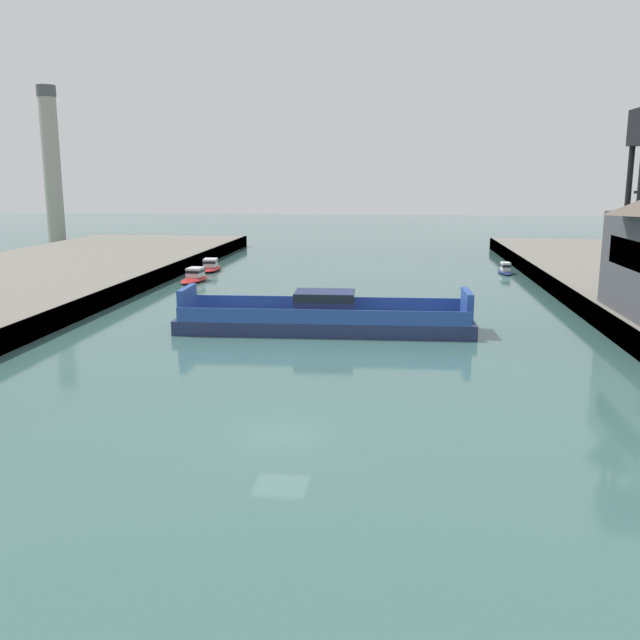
% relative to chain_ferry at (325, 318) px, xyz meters
% --- Properties ---
extents(ground_plane, '(400.00, 400.00, 0.00)m').
position_rel_chain_ferry_xyz_m(ground_plane, '(0.25, -22.68, -0.99)').
color(ground_plane, '#3D6660').
extents(chain_ferry, '(23.02, 6.51, 3.30)m').
position_rel_chain_ferry_xyz_m(chain_ferry, '(0.00, 0.00, 0.00)').
color(chain_ferry, navy).
rests_on(chain_ferry, ground).
extents(moored_boat_near_left, '(2.62, 6.57, 1.58)m').
position_rel_chain_ferry_xyz_m(moored_boat_near_left, '(-17.69, 24.48, -0.40)').
color(moored_boat_near_left, red).
rests_on(moored_boat_near_left, ground).
extents(moored_boat_mid_left, '(3.02, 6.84, 1.60)m').
position_rel_chain_ferry_xyz_m(moored_boat_mid_left, '(-18.32, 33.98, -0.39)').
color(moored_boat_mid_left, red).
rests_on(moored_boat_mid_left, ground).
extents(moored_boat_mid_right, '(1.67, 5.04, 1.46)m').
position_rel_chain_ferry_xyz_m(moored_boat_mid_right, '(19.08, 35.21, -0.43)').
color(moored_boat_mid_right, navy).
rests_on(moored_boat_mid_right, ground).
extents(smokestack_distant_a, '(3.44, 3.44, 28.33)m').
position_rel_chain_ferry_xyz_m(smokestack_distant_a, '(-58.46, 72.21, 14.18)').
color(smokestack_distant_a, '#9E998E').
rests_on(smokestack_distant_a, ground).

